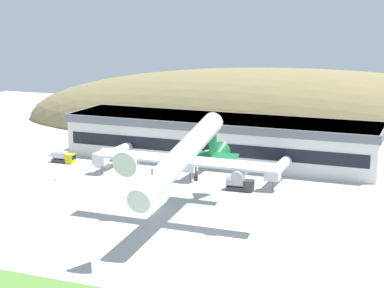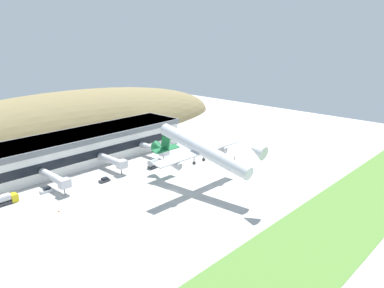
{
  "view_description": "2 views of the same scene",
  "coord_description": "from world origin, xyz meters",
  "px_view_note": "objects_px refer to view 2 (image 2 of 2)",
  "views": [
    {
      "loc": [
        54.28,
        -113.68,
        41.09
      ],
      "look_at": [
        10.66,
        -3.04,
        15.7
      ],
      "focal_mm": 60.0,
      "sensor_mm": 36.0,
      "label": 1
    },
    {
      "loc": [
        -76.64,
        -82.03,
        49.89
      ],
      "look_at": [
        7.93,
        -2.22,
        15.23
      ],
      "focal_mm": 35.0,
      "sensor_mm": 36.0,
      "label": 2
    }
  ],
  "objects_px": {
    "service_car_0": "(47,190)",
    "jetway_2": "(155,149)",
    "cargo_airplane": "(201,150)",
    "fuel_truck": "(6,199)",
    "box_truck": "(155,163)",
    "traffic_cone_0": "(59,211)",
    "jetway_1": "(113,161)",
    "jetway_0": "(55,178)",
    "terminal_building": "(86,144)",
    "service_car_1": "(105,180)"
  },
  "relations": [
    {
      "from": "jetway_2",
      "to": "fuel_truck",
      "type": "relative_size",
      "value": 2.43
    },
    {
      "from": "jetway_1",
      "to": "jetway_2",
      "type": "height_order",
      "value": "same"
    },
    {
      "from": "box_truck",
      "to": "terminal_building",
      "type": "bearing_deg",
      "value": 117.33
    },
    {
      "from": "traffic_cone_0",
      "to": "box_truck",
      "type": "bearing_deg",
      "value": 10.38
    },
    {
      "from": "jetway_0",
      "to": "cargo_airplane",
      "type": "relative_size",
      "value": 0.36
    },
    {
      "from": "jetway_2",
      "to": "cargo_airplane",
      "type": "height_order",
      "value": "cargo_airplane"
    },
    {
      "from": "jetway_1",
      "to": "service_car_1",
      "type": "relative_size",
      "value": 4.03
    },
    {
      "from": "jetway_2",
      "to": "traffic_cone_0",
      "type": "height_order",
      "value": "jetway_2"
    },
    {
      "from": "terminal_building",
      "to": "fuel_truck",
      "type": "distance_m",
      "value": 43.05
    },
    {
      "from": "jetway_0",
      "to": "traffic_cone_0",
      "type": "distance_m",
      "value": 17.49
    },
    {
      "from": "terminal_building",
      "to": "box_truck",
      "type": "bearing_deg",
      "value": -62.67
    },
    {
      "from": "terminal_building",
      "to": "service_car_1",
      "type": "relative_size",
      "value": 22.64
    },
    {
      "from": "jetway_0",
      "to": "box_truck",
      "type": "bearing_deg",
      "value": -11.29
    },
    {
      "from": "box_truck",
      "to": "service_car_1",
      "type": "bearing_deg",
      "value": 175.86
    },
    {
      "from": "fuel_truck",
      "to": "service_car_0",
      "type": "bearing_deg",
      "value": -2.33
    },
    {
      "from": "jetway_1",
      "to": "box_truck",
      "type": "xyz_separation_m",
      "value": [
        13.43,
        -8.16,
        -2.44
      ]
    },
    {
      "from": "jetway_1",
      "to": "traffic_cone_0",
      "type": "bearing_deg",
      "value": -152.13
    },
    {
      "from": "jetway_2",
      "to": "box_truck",
      "type": "distance_m",
      "value": 10.9
    },
    {
      "from": "terminal_building",
      "to": "service_car_0",
      "type": "height_order",
      "value": "terminal_building"
    },
    {
      "from": "service_car_1",
      "to": "box_truck",
      "type": "xyz_separation_m",
      "value": [
        21.95,
        -1.59,
        0.94
      ]
    },
    {
      "from": "service_car_0",
      "to": "fuel_truck",
      "type": "bearing_deg",
      "value": 177.67
    },
    {
      "from": "cargo_airplane",
      "to": "fuel_truck",
      "type": "bearing_deg",
      "value": 144.68
    },
    {
      "from": "jetway_0",
      "to": "jetway_2",
      "type": "relative_size",
      "value": 1.07
    },
    {
      "from": "jetway_2",
      "to": "service_car_0",
      "type": "relative_size",
      "value": 3.85
    },
    {
      "from": "jetway_0",
      "to": "box_truck",
      "type": "xyz_separation_m",
      "value": [
        36.83,
        -7.36,
        -2.44
      ]
    },
    {
      "from": "jetway_2",
      "to": "terminal_building",
      "type": "bearing_deg",
      "value": 138.34
    },
    {
      "from": "cargo_airplane",
      "to": "service_car_0",
      "type": "height_order",
      "value": "cargo_airplane"
    },
    {
      "from": "service_car_0",
      "to": "box_truck",
      "type": "xyz_separation_m",
      "value": [
        39.97,
        -7.92,
        0.88
      ]
    },
    {
      "from": "box_truck",
      "to": "traffic_cone_0",
      "type": "relative_size",
      "value": 11.05
    },
    {
      "from": "service_car_1",
      "to": "fuel_truck",
      "type": "bearing_deg",
      "value": 167.34
    },
    {
      "from": "jetway_1",
      "to": "fuel_truck",
      "type": "bearing_deg",
      "value": 179.6
    },
    {
      "from": "cargo_airplane",
      "to": "box_truck",
      "type": "bearing_deg",
      "value": 83.34
    },
    {
      "from": "terminal_building",
      "to": "fuel_truck",
      "type": "bearing_deg",
      "value": -155.26
    },
    {
      "from": "jetway_2",
      "to": "service_car_0",
      "type": "distance_m",
      "value": 47.15
    },
    {
      "from": "fuel_truck",
      "to": "traffic_cone_0",
      "type": "xyz_separation_m",
      "value": [
        8.27,
        -16.52,
        -1.28
      ]
    },
    {
      "from": "jetway_1",
      "to": "traffic_cone_0",
      "type": "height_order",
      "value": "jetway_1"
    },
    {
      "from": "cargo_airplane",
      "to": "jetway_0",
      "type": "bearing_deg",
      "value": 134.88
    },
    {
      "from": "service_car_0",
      "to": "fuel_truck",
      "type": "distance_m",
      "value": 12.5
    },
    {
      "from": "service_car_0",
      "to": "jetway_2",
      "type": "bearing_deg",
      "value": 0.02
    },
    {
      "from": "service_car_1",
      "to": "box_truck",
      "type": "bearing_deg",
      "value": -4.14
    },
    {
      "from": "traffic_cone_0",
      "to": "service_car_0",
      "type": "bearing_deg",
      "value": 75.34
    },
    {
      "from": "terminal_building",
      "to": "jetway_1",
      "type": "bearing_deg",
      "value": -89.48
    },
    {
      "from": "jetway_1",
      "to": "traffic_cone_0",
      "type": "xyz_separation_m",
      "value": [
        -30.72,
        -16.24,
        -3.71
      ]
    },
    {
      "from": "cargo_airplane",
      "to": "box_truck",
      "type": "height_order",
      "value": "cargo_airplane"
    },
    {
      "from": "jetway_0",
      "to": "service_car_0",
      "type": "height_order",
      "value": "jetway_0"
    },
    {
      "from": "service_car_0",
      "to": "fuel_truck",
      "type": "relative_size",
      "value": 0.63
    },
    {
      "from": "terminal_building",
      "to": "jetway_0",
      "type": "height_order",
      "value": "terminal_building"
    },
    {
      "from": "jetway_0",
      "to": "box_truck",
      "type": "relative_size",
      "value": 2.62
    },
    {
      "from": "jetway_0",
      "to": "fuel_truck",
      "type": "bearing_deg",
      "value": 176.05
    },
    {
      "from": "fuel_truck",
      "to": "jetway_2",
      "type": "bearing_deg",
      "value": -0.48
    }
  ]
}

